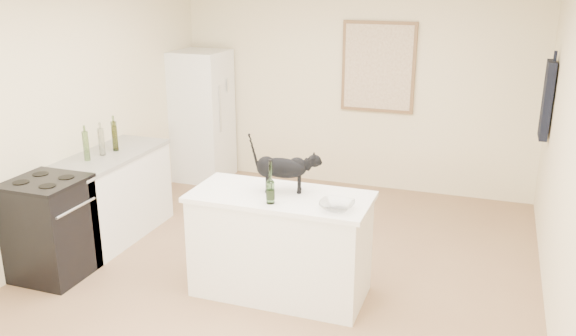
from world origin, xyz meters
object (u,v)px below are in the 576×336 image
at_px(black_cat, 282,170).
at_px(wine_bottle, 270,185).
at_px(stove, 50,230).
at_px(glass_bowl, 337,206).
at_px(fridge, 201,116).

xyz_separation_m(black_cat, wine_bottle, (0.00, -0.28, -0.03)).
height_order(stove, glass_bowl, glass_bowl).
distance_m(stove, black_cat, 2.19).
xyz_separation_m(wine_bottle, glass_bowl, (0.53, 0.04, -0.12)).
bearing_deg(fridge, black_cat, -50.48).
height_order(stove, wine_bottle, wine_bottle).
xyz_separation_m(fridge, black_cat, (2.04, -2.47, 0.23)).
distance_m(black_cat, glass_bowl, 0.61).
height_order(fridge, wine_bottle, fridge).
distance_m(stove, glass_bowl, 2.63).
bearing_deg(fridge, wine_bottle, -53.46).
height_order(black_cat, wine_bottle, black_cat).
bearing_deg(glass_bowl, stove, -174.80).
relative_size(fridge, wine_bottle, 5.41).
relative_size(stove, black_cat, 1.71).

